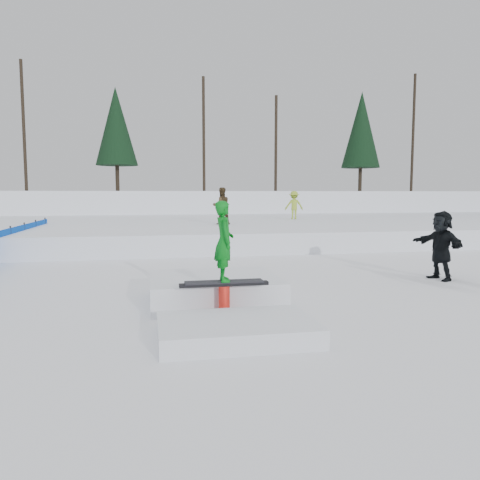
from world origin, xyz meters
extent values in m
plane|color=white|center=(0.00, 0.00, 0.00)|extent=(120.00, 120.00, 0.00)
cube|color=white|center=(0.00, 30.00, 1.20)|extent=(60.00, 14.00, 2.40)
cube|color=white|center=(0.00, 16.00, 0.40)|extent=(50.00, 18.00, 0.80)
cylinder|color=black|center=(-6.50, 8.50, 0.55)|extent=(0.05, 0.05, 1.10)
cylinder|color=black|center=(-6.50, 10.40, 0.55)|extent=(0.05, 0.05, 1.10)
cylinder|color=black|center=(-6.50, 12.30, 0.55)|extent=(0.05, 0.05, 1.10)
cylinder|color=black|center=(-6.50, 14.20, 0.55)|extent=(0.05, 0.05, 1.10)
cylinder|color=black|center=(-11.00, 30.00, 7.40)|extent=(0.24, 0.24, 10.00)
cylinder|color=black|center=(-4.00, 28.50, 3.40)|extent=(0.30, 0.30, 2.00)
cone|color=black|center=(-4.00, 28.50, 7.38)|extent=(3.20, 3.20, 5.95)
cylinder|color=black|center=(3.00, 30.50, 7.15)|extent=(0.24, 0.24, 9.50)
cylinder|color=black|center=(9.00, 29.50, 6.40)|extent=(0.24, 0.24, 8.00)
cylinder|color=black|center=(16.00, 28.00, 3.40)|extent=(0.30, 0.30, 2.00)
cone|color=black|center=(16.00, 28.00, 7.55)|extent=(3.20, 3.20, 6.30)
cylinder|color=black|center=(22.00, 30.00, 7.65)|extent=(0.24, 0.24, 10.50)
imported|color=#3F301B|center=(1.64, 12.28, 1.66)|extent=(0.90, 0.74, 1.71)
imported|color=#99B72E|center=(6.31, 15.89, 1.59)|extent=(1.09, 0.72, 1.57)
imported|color=black|center=(5.73, 1.58, 0.90)|extent=(0.77, 1.73, 1.80)
cube|color=white|center=(-0.40, 0.19, 0.27)|extent=(2.60, 2.20, 0.54)
cube|color=white|center=(-0.40, -2.31, 0.15)|extent=(2.40, 1.60, 0.30)
cylinder|color=red|center=(-0.40, -1.11, 0.03)|extent=(0.44, 0.44, 0.06)
cylinder|color=red|center=(-0.40, -1.11, 0.30)|extent=(0.20, 0.20, 0.60)
cube|color=black|center=(-0.40, -1.11, 0.63)|extent=(1.60, 0.16, 0.06)
cube|color=black|center=(-0.40, -1.11, 0.68)|extent=(1.40, 0.28, 0.03)
imported|color=#057415|center=(-0.40, -1.11, 1.40)|extent=(0.34, 0.52, 1.42)
camera|label=1|loc=(-1.71, -9.22, 2.24)|focal=35.00mm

